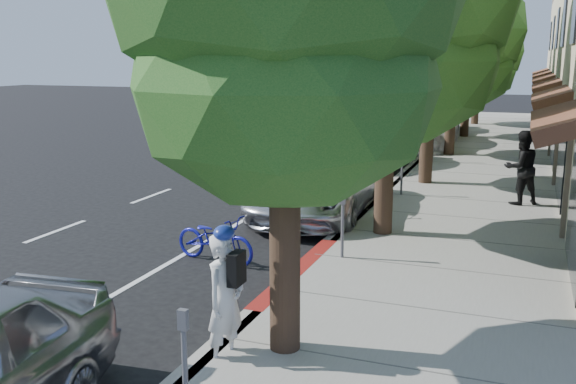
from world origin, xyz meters
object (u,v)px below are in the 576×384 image
at_px(street_tree_2, 432,26).
at_px(street_tree_4, 469,45).
at_px(bicycle, 215,239).
at_px(cyclist, 226,301).
at_px(silver_suv, 317,185).
at_px(dark_sedan, 378,147).
at_px(pedestrian, 521,168).
at_px(street_tree_5, 479,53).
at_px(street_tree_3, 455,34).
at_px(white_pickup, 423,127).
at_px(dark_suv_far, 437,117).

height_order(street_tree_2, street_tree_4, street_tree_2).
bearing_deg(street_tree_2, bicycle, -107.27).
height_order(cyclist, silver_suv, cyclist).
xyz_separation_m(cyclist, dark_sedan, (-1.42, 15.15, -0.13)).
xyz_separation_m(street_tree_4, pedestrian, (2.72, -14.06, -3.29)).
relative_size(street_tree_5, cyclist, 3.90).
relative_size(street_tree_3, street_tree_5, 1.15).
bearing_deg(street_tree_5, street_tree_4, -90.00).
xyz_separation_m(silver_suv, white_pickup, (0.63, 12.80, 0.16)).
height_order(street_tree_2, dark_suv_far, street_tree_2).
relative_size(cyclist, white_pickup, 0.27).
relative_size(white_pickup, pedestrian, 3.34).
relative_size(street_tree_3, bicycle, 4.42).
height_order(street_tree_5, bicycle, street_tree_5).
bearing_deg(pedestrian, dark_sedan, -77.60).
bearing_deg(bicycle, white_pickup, 6.03).
xyz_separation_m(street_tree_3, white_pickup, (-1.40, 2.39, -3.78)).
bearing_deg(street_tree_3, silver_suv, -101.04).
bearing_deg(street_tree_5, silver_suv, -95.18).
xyz_separation_m(street_tree_2, street_tree_5, (-0.00, 18.00, -0.72)).
relative_size(street_tree_5, silver_suv, 1.24).
bearing_deg(street_tree_3, street_tree_5, 90.00).
bearing_deg(dark_sedan, bicycle, -85.56).
bearing_deg(cyclist, pedestrian, -4.92).
bearing_deg(silver_suv, street_tree_3, 75.52).
xyz_separation_m(street_tree_5, white_pickup, (-1.40, -9.61, -3.12)).
height_order(street_tree_3, dark_suv_far, street_tree_3).
xyz_separation_m(street_tree_2, street_tree_3, (-0.00, 6.00, -0.05)).
height_order(street_tree_2, dark_sedan, street_tree_2).
distance_m(dark_sedan, white_pickup, 5.70).
distance_m(dark_suv_far, pedestrian, 16.39).
distance_m(street_tree_4, dark_sedan, 10.17).
height_order(street_tree_3, silver_suv, street_tree_3).
height_order(street_tree_4, dark_suv_far, street_tree_4).
distance_m(street_tree_4, dark_suv_far, 4.23).
bearing_deg(bicycle, silver_suv, 1.48).
xyz_separation_m(silver_suv, dark_sedan, (-0.04, 7.14, -0.02)).
xyz_separation_m(dark_sedan, white_pickup, (0.67, 5.66, 0.18)).
relative_size(street_tree_2, street_tree_4, 1.06).
height_order(street_tree_4, white_pickup, street_tree_4).
relative_size(street_tree_3, dark_sedan, 1.72).
height_order(street_tree_2, street_tree_5, street_tree_2).
xyz_separation_m(street_tree_4, cyclist, (-0.65, -24.42, -3.52)).
xyz_separation_m(street_tree_4, silver_suv, (-2.03, -16.41, -3.63)).
bearing_deg(street_tree_3, dark_sedan, -122.30).
bearing_deg(dark_suv_far, bicycle, -96.65).
relative_size(street_tree_5, dark_suv_far, 1.33).
bearing_deg(dark_suv_far, cyclist, -91.75).
relative_size(cyclist, silver_suv, 0.32).
xyz_separation_m(street_tree_2, dark_suv_far, (-1.53, 13.77, -3.89)).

